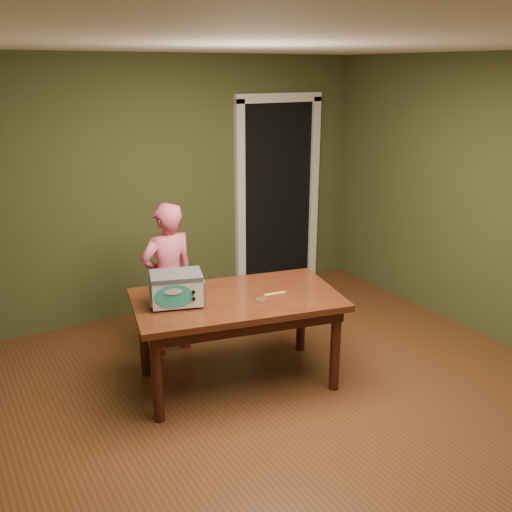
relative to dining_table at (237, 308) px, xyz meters
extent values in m
plane|color=brown|center=(0.22, -0.72, -0.65)|extent=(5.00, 5.00, 0.00)
cube|color=#3E4323|center=(0.22, 1.78, 0.65)|extent=(4.50, 0.02, 2.60)
cube|color=white|center=(0.22, -0.72, 1.95)|extent=(4.50, 5.00, 0.02)
cube|color=black|center=(1.52, 2.08, 0.40)|extent=(0.90, 0.60, 2.10)
cube|color=black|center=(1.52, 1.76, 0.40)|extent=(0.90, 0.02, 2.10)
cube|color=white|center=(1.02, 1.75, 0.40)|extent=(0.10, 0.06, 2.20)
cube|color=white|center=(2.02, 1.75, 0.40)|extent=(0.10, 0.06, 2.20)
cube|color=white|center=(1.52, 1.75, 1.50)|extent=(1.10, 0.06, 0.10)
cube|color=#3D190D|center=(0.00, 0.00, 0.07)|extent=(1.76, 1.23, 0.05)
cube|color=#33140C|center=(0.00, 0.00, 0.00)|extent=(1.62, 1.09, 0.10)
cylinder|color=#33140C|center=(-0.76, -0.19, -0.30)|extent=(0.08, 0.08, 0.70)
cylinder|color=#33140C|center=(-0.61, 0.49, -0.30)|extent=(0.08, 0.08, 0.70)
cylinder|color=#33140C|center=(0.61, -0.49, -0.30)|extent=(0.08, 0.08, 0.70)
cylinder|color=#33140C|center=(0.76, 0.19, -0.30)|extent=(0.08, 0.08, 0.70)
cylinder|color=#4C4F54|center=(-0.64, 0.05, 0.11)|extent=(0.03, 0.03, 0.02)
cylinder|color=#4C4F54|center=(-0.58, 0.25, 0.11)|extent=(0.03, 0.03, 0.02)
cylinder|color=#4C4F54|center=(-0.35, -0.04, 0.11)|extent=(0.03, 0.03, 0.02)
cylinder|color=#4C4F54|center=(-0.28, 0.15, 0.11)|extent=(0.03, 0.03, 0.02)
cube|color=silver|center=(-0.46, 0.10, 0.22)|extent=(0.44, 0.37, 0.21)
cube|color=#4C4F54|center=(-0.46, 0.10, 0.33)|extent=(0.45, 0.38, 0.03)
cube|color=#4C4F54|center=(-0.65, 0.16, 0.22)|extent=(0.09, 0.23, 0.16)
cube|color=#4C4F54|center=(-0.28, 0.04, 0.22)|extent=(0.09, 0.23, 0.16)
ellipsoid|color=teal|center=(-0.53, -0.02, 0.22)|extent=(0.27, 0.10, 0.18)
cylinder|color=black|center=(-0.40, -0.07, 0.24)|extent=(0.03, 0.02, 0.03)
cylinder|color=black|center=(-0.40, -0.07, 0.19)|extent=(0.02, 0.02, 0.02)
cylinder|color=silver|center=(0.12, -0.18, 0.11)|extent=(0.10, 0.10, 0.02)
cylinder|color=#482B18|center=(0.12, -0.18, 0.12)|extent=(0.09, 0.09, 0.01)
cube|color=#D8C35E|center=(0.29, -0.11, 0.10)|extent=(0.18, 0.05, 0.01)
imported|color=#E35D7C|center=(-0.25, 0.80, 0.04)|extent=(0.53, 0.37, 1.38)
camera|label=1|loc=(-2.00, -3.63, 1.80)|focal=40.00mm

